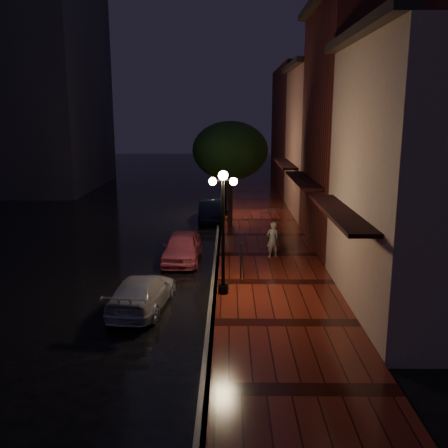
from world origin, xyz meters
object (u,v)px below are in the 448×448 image
(navy_car, at_px, (210,211))
(pink_car, at_px, (182,247))
(streetlamp_near, at_px, (223,225))
(silver_car, at_px, (142,293))
(woman_with_umbrella, at_px, (273,225))
(parking_meter, at_px, (241,257))
(streetlamp_far, at_px, (226,176))
(street_tree, at_px, (230,152))

(navy_car, bearing_deg, pink_car, -97.76)
(streetlamp_near, distance_m, silver_car, 3.52)
(woman_with_umbrella, distance_m, parking_meter, 3.29)
(navy_car, relative_size, silver_car, 0.97)
(streetlamp_far, bearing_deg, parking_meter, -86.99)
(streetlamp_far, height_order, silver_car, streetlamp_far)
(streetlamp_near, relative_size, pink_car, 1.12)
(parking_meter, bearing_deg, streetlamp_far, 98.57)
(streetlamp_near, height_order, parking_meter, streetlamp_near)
(streetlamp_far, distance_m, parking_meter, 12.47)
(pink_car, xyz_separation_m, parking_meter, (2.49, -2.71, 0.34))
(street_tree, xyz_separation_m, woman_with_umbrella, (1.84, -6.46, -2.62))
(streetlamp_far, height_order, navy_car, streetlamp_far)
(streetlamp_far, bearing_deg, pink_car, -100.81)
(navy_car, relative_size, parking_meter, 2.75)
(navy_car, height_order, silver_car, navy_car)
(streetlamp_near, bearing_deg, streetlamp_far, 90.00)
(street_tree, height_order, parking_meter, street_tree)
(streetlamp_far, xyz_separation_m, street_tree, (0.26, -3.01, 1.64))
(pink_car, relative_size, silver_car, 0.97)
(parking_meter, bearing_deg, silver_car, -134.49)
(silver_car, bearing_deg, navy_car, -90.65)
(navy_car, xyz_separation_m, silver_car, (-1.70, -13.97, -0.06))
(street_tree, distance_m, pink_car, 7.83)
(streetlamp_far, bearing_deg, street_tree, -85.09)
(street_tree, distance_m, woman_with_umbrella, 7.21)
(street_tree, bearing_deg, silver_car, -103.52)
(streetlamp_far, bearing_deg, silver_car, -99.95)
(streetlamp_near, bearing_deg, pink_car, 112.90)
(pink_car, height_order, parking_meter, parking_meter)
(streetlamp_near, xyz_separation_m, pink_car, (-1.84, 4.36, -1.95))
(streetlamp_near, height_order, street_tree, street_tree)
(streetlamp_far, relative_size, pink_car, 1.12)
(silver_car, xyz_separation_m, woman_with_umbrella, (4.76, 5.65, 1.05))
(streetlamp_near, xyz_separation_m, parking_meter, (0.65, 1.65, -1.61))
(streetlamp_near, relative_size, street_tree, 0.74)
(streetlamp_near, height_order, silver_car, streetlamp_near)
(street_tree, xyz_separation_m, parking_meter, (0.39, -9.34, -3.25))
(parking_meter, bearing_deg, woman_with_umbrella, 68.81)
(parking_meter, bearing_deg, street_tree, 97.95)
(street_tree, distance_m, parking_meter, 9.90)
(silver_car, bearing_deg, streetlamp_far, -93.65)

